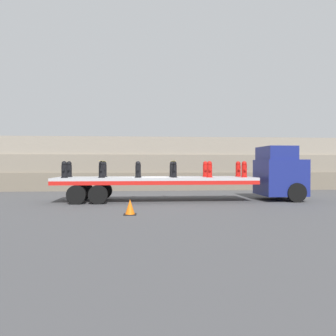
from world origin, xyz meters
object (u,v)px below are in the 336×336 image
object	(u,v)px
fire_hydrant_black_near_1	(101,170)
fire_hydrant_black_far_2	(138,169)
truck_cab	(281,173)
fire_hydrant_red_near_5	(244,169)
flatbed_trailer	(142,182)
fire_hydrant_red_near_4	(209,169)
fire_hydrant_black_near_3	(174,170)
fire_hydrant_black_far_3	(172,169)
fire_hydrant_red_far_5	(238,169)
fire_hydrant_black_near_2	(138,170)
fire_hydrant_red_far_4	(205,169)
fire_hydrant_black_near_0	(64,170)
traffic_cone	(130,207)
fire_hydrant_black_far_1	(104,169)
fire_hydrant_black_far_0	(69,169)

from	to	relation	value
fire_hydrant_black_near_1	fire_hydrant_black_far_2	distance (m)	2.17
truck_cab	fire_hydrant_red_near_5	distance (m)	2.32
truck_cab	flatbed_trailer	xyz separation A→B (m)	(-7.62, 0.00, -0.44)
truck_cab	fire_hydrant_red_near_4	size ratio (longest dim) A/B	3.43
fire_hydrant_black_far_2	fire_hydrant_red_near_4	xyz separation A→B (m)	(3.74, -1.10, 0.00)
fire_hydrant_black_near_3	fire_hydrant_black_far_3	bearing A→B (deg)	90.00
fire_hydrant_black_far_3	fire_hydrant_black_near_3	bearing A→B (deg)	-90.00
fire_hydrant_black_far_2	fire_hydrant_red_far_5	world-z (taller)	same
flatbed_trailer	fire_hydrant_black_far_3	size ratio (longest dim) A/B	12.30
fire_hydrant_red_near_4	fire_hydrant_black_far_3	bearing A→B (deg)	149.40
fire_hydrant_black_near_2	fire_hydrant_red_far_4	size ratio (longest dim) A/B	1.00
fire_hydrant_black_near_0	traffic_cone	size ratio (longest dim) A/B	1.41
fire_hydrant_red_near_5	fire_hydrant_black_near_2	bearing A→B (deg)	180.00
fire_hydrant_black_far_2	traffic_cone	world-z (taller)	fire_hydrant_black_far_2
fire_hydrant_black_far_2	traffic_cone	bearing A→B (deg)	-92.81
fire_hydrant_black_near_3	traffic_cone	bearing A→B (deg)	-117.26
fire_hydrant_red_far_4	traffic_cone	xyz separation A→B (m)	(-3.99, -5.23, -1.40)
truck_cab	fire_hydrant_black_far_1	size ratio (longest dim) A/B	3.43
fire_hydrant_red_far_4	fire_hydrant_black_near_2	bearing A→B (deg)	-163.53
fire_hydrant_black_far_0	traffic_cone	xyz separation A→B (m)	(3.48, -5.23, -1.40)
fire_hydrant_black_near_2	fire_hydrant_red_far_5	world-z (taller)	same
truck_cab	fire_hydrant_black_far_2	size ratio (longest dim) A/B	3.43
fire_hydrant_red_near_4	traffic_cone	world-z (taller)	fire_hydrant_red_near_4
fire_hydrant_black_near_0	fire_hydrant_black_far_3	bearing A→B (deg)	11.15
fire_hydrant_black_near_2	fire_hydrant_black_near_3	distance (m)	1.87
fire_hydrant_black_near_3	fire_hydrant_black_far_3	distance (m)	1.10
fire_hydrant_black_far_3	fire_hydrant_black_near_1	bearing A→B (deg)	-163.53
fire_hydrant_black_far_0	fire_hydrant_black_near_2	world-z (taller)	same
fire_hydrant_black_far_2	fire_hydrant_black_far_0	bearing A→B (deg)	180.00
fire_hydrant_black_near_1	traffic_cone	xyz separation A→B (m)	(1.61, -4.12, -1.40)
fire_hydrant_black_near_0	fire_hydrant_red_far_5	bearing A→B (deg)	6.75
fire_hydrant_black_near_0	fire_hydrant_red_near_4	world-z (taller)	same
fire_hydrant_black_far_0	fire_hydrant_black_near_1	xyz separation A→B (m)	(1.87, -1.10, 0.00)
fire_hydrant_black_far_1	fire_hydrant_black_near_1	bearing A→B (deg)	-90.00
flatbed_trailer	fire_hydrant_black_near_2	xyz separation A→B (m)	(-0.23, -0.55, 0.65)
fire_hydrant_black_near_3	fire_hydrant_black_near_2	bearing A→B (deg)	180.00
fire_hydrant_black_far_0	fire_hydrant_red_far_5	world-z (taller)	same
fire_hydrant_black_near_1	fire_hydrant_black_far_2	bearing A→B (deg)	30.60
fire_hydrant_black_far_0	fire_hydrant_red_near_4	bearing A→B (deg)	-8.41
fire_hydrant_black_far_1	fire_hydrant_black_far_3	world-z (taller)	same
fire_hydrant_black_far_1	fire_hydrant_red_near_5	bearing A→B (deg)	-8.41
fire_hydrant_black_far_0	fire_hydrant_red_far_4	distance (m)	7.47
fire_hydrant_black_near_2	fire_hydrant_black_far_0	bearing A→B (deg)	163.53
fire_hydrant_black_near_0	fire_hydrant_red_near_5	distance (m)	9.34
fire_hydrant_black_near_1	fire_hydrant_red_near_5	xyz separation A→B (m)	(7.47, 0.00, 0.00)
fire_hydrant_black_near_0	fire_hydrant_black_near_1	bearing A→B (deg)	0.00
fire_hydrant_red_far_4	truck_cab	bearing A→B (deg)	-7.66
fire_hydrant_red_far_4	fire_hydrant_red_near_5	size ratio (longest dim) A/B	1.00
fire_hydrant_red_far_4	fire_hydrant_red_near_5	distance (m)	2.17
fire_hydrant_red_far_5	traffic_cone	xyz separation A→B (m)	(-5.86, -5.23, -1.40)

